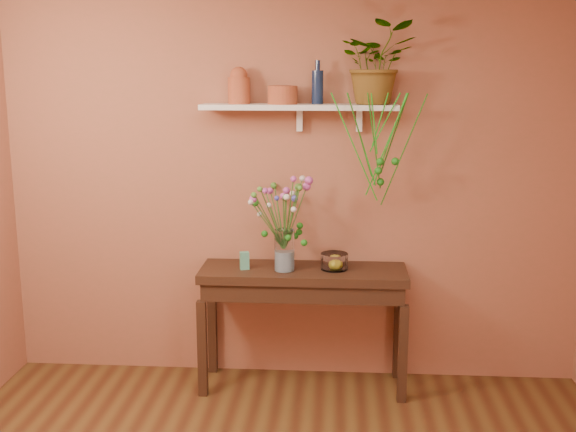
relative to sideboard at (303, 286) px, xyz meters
name	(u,v)px	position (x,y,z in m)	size (l,w,h in m)	color
room	(262,268)	(-0.09, -1.76, 0.63)	(4.04, 4.04, 2.70)	#533819
sideboard	(303,286)	(0.00, 0.00, 0.00)	(1.39, 0.45, 0.84)	#352012
wall_shelf	(301,108)	(-0.03, 0.12, 1.19)	(1.30, 0.24, 0.19)	white
terracotta_jug	(239,86)	(-0.44, 0.14, 1.33)	(0.17, 0.17, 0.24)	#A74230
terracotta_pot	(283,95)	(-0.15, 0.10, 1.28)	(0.20, 0.20, 0.12)	#A74230
blue_bottle	(318,86)	(0.08, 0.14, 1.33)	(0.08, 0.08, 0.28)	#122040
spider_plant	(377,63)	(0.47, 0.12, 1.48)	(0.48, 0.41, 0.53)	#1E6E18
plant_fronds	(382,155)	(0.50, -0.03, 0.90)	(0.59, 0.30, 0.74)	#1E6E18
glass_vase	(284,253)	(-0.12, -0.04, 0.24)	(0.13, 0.13, 0.28)	white
bouquet	(285,204)	(-0.12, -0.03, 0.58)	(0.42, 0.52, 0.50)	#386B28
glass_bowl	(334,262)	(0.21, 0.01, 0.17)	(0.18, 0.18, 0.11)	white
lemon	(335,264)	(0.21, -0.01, 0.16)	(0.07, 0.07, 0.07)	yellow
carton	(244,261)	(-0.40, -0.03, 0.18)	(0.06, 0.04, 0.12)	teal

